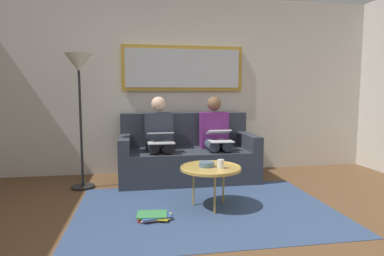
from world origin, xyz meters
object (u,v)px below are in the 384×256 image
Objects in this scene: coffee_table at (211,168)px; cup at (221,164)px; person_right at (159,136)px; magazine_stack at (154,216)px; person_left at (215,135)px; bowl at (207,164)px; standing_lamp at (79,78)px; laptop_white at (220,136)px; couch at (187,156)px; framed_mirror at (183,68)px; laptop_silver at (161,137)px.

cup is (-0.09, 0.06, 0.06)m from coffee_table.
person_right is 1.49m from magazine_stack.
cup is 0.08× the size of person_left.
cup is 0.16m from bowl.
standing_lamp is at bearing 6.47° from person_left.
cup is 0.08× the size of person_right.
magazine_stack is at bearing 55.97° from person_left.
cup is at bearing 76.31° from laptop_white.
cup is 1.33m from person_right.
couch is 1.75m from standing_lamp.
magazine_stack is at bearing 50.63° from laptop_white.
person_right is (0.39, 0.46, -0.94)m from framed_mirror.
framed_mirror is 1.08× the size of standing_lamp.
couch reaches higher than bowl.
magazine_stack is (0.53, 1.82, -1.52)m from framed_mirror.
person_right is at bearing 49.67° from framed_mirror.
magazine_stack is at bearing 82.56° from laptop_silver.
standing_lamp is (0.98, -0.05, 0.75)m from laptop_silver.
standing_lamp reaches higher than person_left.
person_right reaches higher than couch.
laptop_white reaches higher than coffee_table.
bowl is at bearing -38.95° from coffee_table.
person_right is at bearing 9.95° from couch.
laptop_silver is at bearing 176.84° from standing_lamp.
couch is at bearing -168.94° from standing_lamp.
person_left is at bearing -90.00° from laptop_white.
cup is at bearing 95.17° from framed_mirror.
person_left is at bearing -107.90° from bowl.
bowl is at bearing -156.43° from magazine_stack.
person_right reaches higher than cup.
laptop_silver is 0.20× the size of standing_lamp.
bowl reaches higher than magazine_stack.
laptop_white reaches higher than magazine_stack.
standing_lamp reaches higher than coffee_table.
laptop_silver is (0.41, -0.87, 0.17)m from bowl.
framed_mirror is at bearing -154.35° from standing_lamp.
cup is 0.56× the size of bowl.
laptop_silver is (0.45, -0.90, 0.21)m from coffee_table.
cup is at bearing -167.60° from magazine_stack.
laptop_white is 0.81m from person_right.
standing_lamp is at bearing 25.65° from framed_mirror.
framed_mirror is 1.22m from laptop_white.
laptop_white is at bearing 119.05° from framed_mirror.
coffee_table is 0.06m from bowl.
standing_lamp is (1.37, 0.27, 1.06)m from couch.
framed_mirror is at bearing -84.83° from cup.
person_left is at bearing -101.04° from cup.
bowl is 0.98m from laptop_silver.
couch is 0.59m from laptop_white.
standing_lamp is (0.98, 0.20, 0.76)m from person_right.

